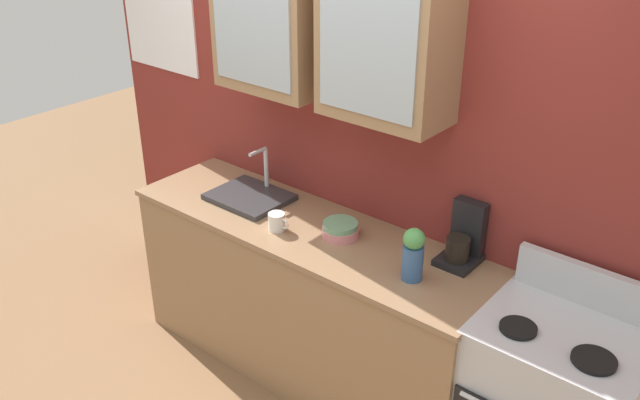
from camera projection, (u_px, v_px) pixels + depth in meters
ground_plane at (309, 368)px, 3.86m from camera, size 10.00×10.00×0.00m
back_wall_unit at (346, 101)px, 3.39m from camera, size 3.51×0.41×2.74m
counter at (309, 301)px, 3.65m from camera, size 2.04×0.60×0.91m
sink_faucet at (250, 195)px, 3.71m from camera, size 0.41×0.34×0.27m
bowl_stack at (340, 229)px, 3.35m from camera, size 0.18×0.18×0.08m
vase at (413, 254)px, 2.98m from camera, size 0.10×0.10×0.25m
cup_near_sink at (277, 222)px, 3.40m from camera, size 0.12×0.08×0.09m
coffee_maker at (463, 240)px, 3.12m from camera, size 0.17×0.20×0.29m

